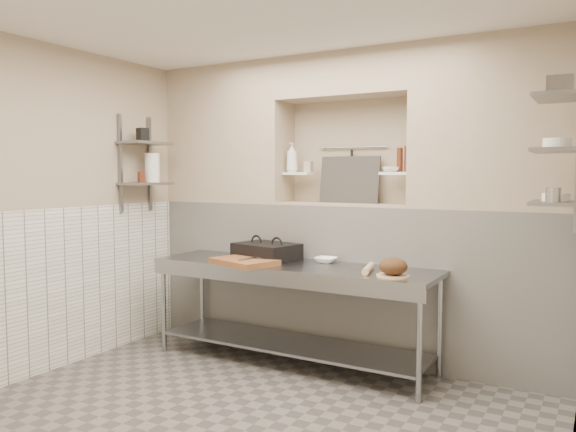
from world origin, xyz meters
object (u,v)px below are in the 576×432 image
Objects in this scene: bottle_soap at (292,158)px; panini_press at (267,251)px; prep_table at (291,293)px; rolling_pin at (368,268)px; jug_left at (152,168)px; cutting_board at (244,262)px; bread_loaf at (393,266)px; bowl_alcove at (391,169)px; mixing_bowl at (326,260)px.

panini_press is at bearing -94.92° from bottle_soap.
rolling_pin is at bearing -2.05° from prep_table.
panini_press is at bearing 159.03° from prep_table.
panini_press reaches higher than rolling_pin.
panini_press is 1.48m from jug_left.
jug_left is (-1.28, -0.59, -0.10)m from bottle_soap.
cutting_board is (-0.35, -0.21, 0.28)m from prep_table.
bread_loaf reaches higher than cutting_board.
bowl_alcove is at bearing 0.26° from bottle_soap.
bowl_alcove is at bearing 111.41° from bread_loaf.
prep_table is 17.62× the size of bowl_alcove.
mixing_bowl is at bearing -30.75° from bottle_soap.
cutting_board is 1.54m from bowl_alcove.
cutting_board is at bearing -7.80° from jug_left.
jug_left is at bearing -155.33° from bottle_soap.
rolling_pin is at bearing 9.49° from cutting_board.
panini_press is at bearing -169.17° from mixing_bowl.
bottle_soap is (-0.52, 0.31, 0.93)m from mixing_bowl.
bowl_alcove is (1.05, 0.42, 0.76)m from panini_press.
prep_table is 0.50m from cutting_board.
cutting_board is at bearing -149.42° from prep_table.
rolling_pin is at bearing -28.99° from bottle_soap.
bread_loaf is (0.99, -0.14, 0.34)m from prep_table.
prep_table is at bearing 177.95° from rolling_pin.
panini_press reaches higher than prep_table.
bread_loaf is 0.76× the size of jug_left.
jug_left is at bearing 177.91° from bread_loaf.
bowl_alcove is (0.49, 0.32, 0.81)m from mixing_bowl.
mixing_bowl is (0.56, 0.11, -0.05)m from panini_press.
prep_table is at bearing -142.44° from bowl_alcove.
bottle_soap is at bearing 118.39° from prep_table.
mixing_bowl is 0.54× the size of rolling_pin.
jug_left reaches higher than cutting_board.
prep_table is 4.74× the size of cutting_board.
cutting_board is 1.20m from bottle_soap.
jug_left reaches higher than rolling_pin.
rolling_pin is 1.50m from bottle_soap.
bread_loaf is at bearing -2.09° from jug_left.
jug_left is (-2.56, 0.09, 0.78)m from bread_loaf.
jug_left reaches higher than bowl_alcove.
bowl_alcove is at bearing 37.56° from prep_table.
jug_left is (-1.24, -0.17, 0.78)m from panini_press.
rolling_pin is at bearing 0.38° from jug_left.
jug_left is (-1.22, 0.17, 0.83)m from cutting_board.
panini_press is 0.98m from bottle_soap.
rolling_pin reaches higher than prep_table.
mixing_bowl reaches higher than prep_table.
cutting_board is 3.72× the size of bowl_alcove.
jug_left reaches higher than mixing_bowl.
cutting_board is 2.48× the size of bread_loaf.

